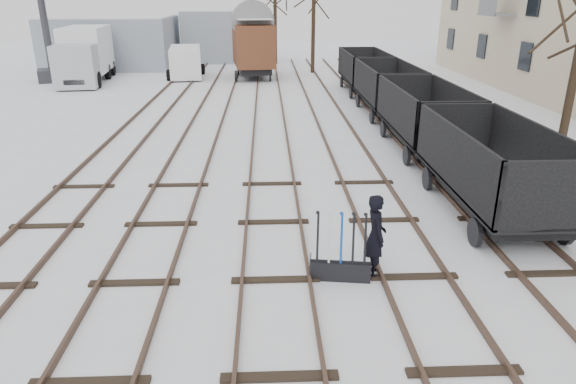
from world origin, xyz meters
The scene contains 17 objects.
ground centered at (0.00, 0.00, 0.00)m, with size 120.00×120.00×0.00m, color white.
tracks centered at (0.00, 13.67, 0.07)m, with size 13.90×52.00×0.16m.
shed_left centered at (-13.00, 36.00, 2.05)m, with size 10.00×8.00×4.10m.
shed_right centered at (-4.00, 40.00, 2.25)m, with size 7.00×6.00×4.50m.
ground_frame centered at (1.39, 0.09, 0.28)m, with size 1.35×0.60×1.49m.
worker centered at (2.14, 0.19, 0.94)m, with size 0.68×0.45×1.87m, color black.
freight_wagon_a centered at (6.00, 3.43, 0.96)m, with size 2.45×6.12×2.50m.
freight_wagon_b centered at (6.00, 9.83, 0.96)m, with size 2.45×6.12×2.50m.
freight_wagon_c centered at (6.00, 16.23, 0.96)m, with size 2.45×6.12×2.50m.
freight_wagon_d centered at (6.00, 22.63, 0.96)m, with size 2.45×6.12×2.50m.
box_van_wagon centered at (-1.03, 28.96, 2.46)m, with size 3.54×5.82×4.22m.
lorry centered at (-12.66, 27.50, 1.90)m, with size 3.26×8.33×3.69m.
panel_van centered at (-6.01, 29.41, 1.15)m, with size 2.75×5.22×2.20m.
crane centered at (-15.18, 28.10, 2.55)m, with size 2.49×5.78×9.69m.
tree_near centered at (10.43, 7.79, 3.06)m, with size 0.30×0.30×6.12m, color black.
tree_far_left centered at (0.76, 37.19, 3.47)m, with size 0.30×0.30×6.93m, color black.
tree_far_right centered at (3.57, 31.55, 3.67)m, with size 0.30×0.30×7.34m, color black.
Camera 1 is at (-0.15, -9.59, 5.74)m, focal length 32.00 mm.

